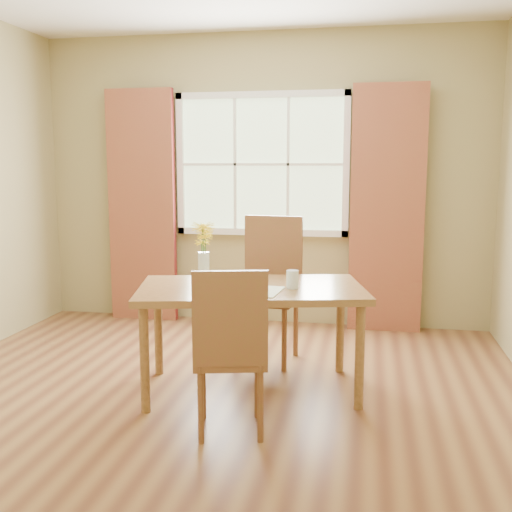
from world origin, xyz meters
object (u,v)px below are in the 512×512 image
object	(u,v)px
chair_far	(270,281)
water_glass	(292,280)
chair_near	(230,345)
croissant_sandwich	(241,280)
dining_table	(251,297)
flower_vase	(204,244)

from	to	relation	value
chair_far	water_glass	bearing A→B (deg)	-63.88
chair_near	water_glass	size ratio (longest dim) A/B	8.13
chair_far	water_glass	world-z (taller)	chair_far
chair_near	croissant_sandwich	distance (m)	0.60
chair_far	croissant_sandwich	world-z (taller)	chair_far
dining_table	flower_vase	size ratio (longest dim) A/B	3.98
dining_table	chair_near	xyz separation A→B (m)	(0.02, -0.70, -0.11)
chair_far	croissant_sandwich	distance (m)	0.90
croissant_sandwich	water_glass	distance (m)	0.34
croissant_sandwich	chair_far	bearing A→B (deg)	47.03
chair_near	flower_vase	distance (m)	1.03
croissant_sandwich	flower_vase	world-z (taller)	flower_vase
chair_far	flower_vase	distance (m)	0.77
croissant_sandwich	flower_vase	distance (m)	0.49
water_glass	flower_vase	bearing A→B (deg)	165.76
chair_far	chair_near	bearing A→B (deg)	-83.38
croissant_sandwich	chair_near	bearing A→B (deg)	-125.00
croissant_sandwich	flower_vase	xyz separation A→B (m)	(-0.33, 0.31, 0.18)
flower_vase	dining_table	bearing A→B (deg)	-22.06
chair_far	croissant_sandwich	size ratio (longest dim) A/B	6.17
croissant_sandwich	flower_vase	size ratio (longest dim) A/B	0.45
dining_table	water_glass	size ratio (longest dim) A/B	13.60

